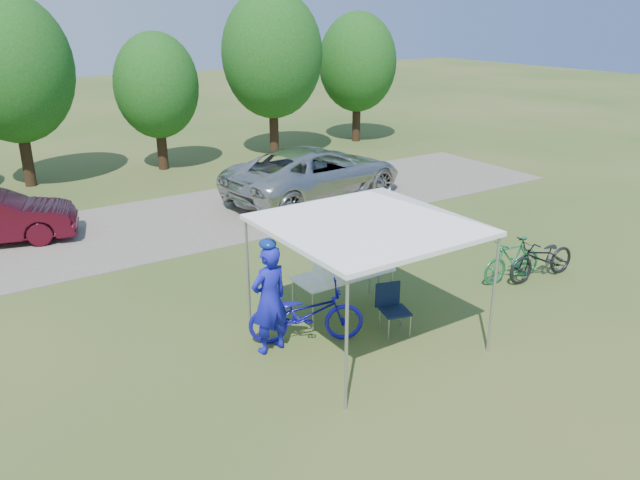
# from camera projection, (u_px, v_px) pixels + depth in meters

# --- Properties ---
(ground) EXTENTS (100.00, 100.00, 0.00)m
(ground) POSITION_uv_depth(u_px,v_px,m) (365.00, 339.00, 11.08)
(ground) COLOR #2D5119
(ground) RESTS_ON ground
(gravel_strip) EXTENTS (24.00, 5.00, 0.02)m
(gravel_strip) POSITION_uv_depth(u_px,v_px,m) (190.00, 220.00, 17.33)
(gravel_strip) COLOR gray
(gravel_strip) RESTS_ON ground
(canopy) EXTENTS (4.53, 4.53, 3.00)m
(canopy) POSITION_uv_depth(u_px,v_px,m) (369.00, 195.00, 10.16)
(canopy) COLOR #A5A5AA
(canopy) RESTS_ON ground
(treeline) EXTENTS (24.89, 4.28, 6.30)m
(treeline) POSITION_uv_depth(u_px,v_px,m) (103.00, 72.00, 20.68)
(treeline) COLOR #382314
(treeline) RESTS_ON ground
(folding_table) EXTENTS (1.94, 0.81, 0.80)m
(folding_table) POSITION_uv_depth(u_px,v_px,m) (343.00, 275.00, 11.86)
(folding_table) COLOR white
(folding_table) RESTS_ON ground
(folding_chair) EXTENTS (0.58, 0.60, 0.92)m
(folding_chair) POSITION_uv_depth(u_px,v_px,m) (392.00, 304.00, 11.17)
(folding_chair) COLOR #0E1833
(folding_chair) RESTS_ON ground
(cooler) EXTENTS (0.51, 0.35, 0.37)m
(cooler) POSITION_uv_depth(u_px,v_px,m) (329.00, 268.00, 11.60)
(cooler) COLOR white
(cooler) RESTS_ON folding_table
(ice_cream_cup) EXTENTS (0.09, 0.09, 0.07)m
(ice_cream_cup) POSITION_uv_depth(u_px,v_px,m) (360.00, 268.00, 11.97)
(ice_cream_cup) COLOR #CCDD34
(ice_cream_cup) RESTS_ON folding_table
(cyclist) EXTENTS (0.75, 0.54, 1.91)m
(cyclist) POSITION_uv_depth(u_px,v_px,m) (269.00, 299.00, 10.39)
(cyclist) COLOR #1618B6
(cyclist) RESTS_ON ground
(bike_blue) EXTENTS (2.11, 1.53, 1.06)m
(bike_blue) POSITION_uv_depth(u_px,v_px,m) (306.00, 314.00, 10.83)
(bike_blue) COLOR #1914B2
(bike_blue) RESTS_ON ground
(bike_green) EXTENTS (1.60, 0.57, 0.94)m
(bike_green) POSITION_uv_depth(u_px,v_px,m) (512.00, 260.00, 13.31)
(bike_green) COLOR #1B7A43
(bike_green) RESTS_ON ground
(bike_dark) EXTENTS (1.87, 0.76, 0.96)m
(bike_dark) POSITION_uv_depth(u_px,v_px,m) (542.00, 258.00, 13.39)
(bike_dark) COLOR black
(bike_dark) RESTS_ON ground
(minivan) EXTENTS (6.18, 3.60, 1.62)m
(minivan) POSITION_uv_depth(u_px,v_px,m) (315.00, 173.00, 18.92)
(minivan) COLOR #BBBCB7
(minivan) RESTS_ON gravel_strip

